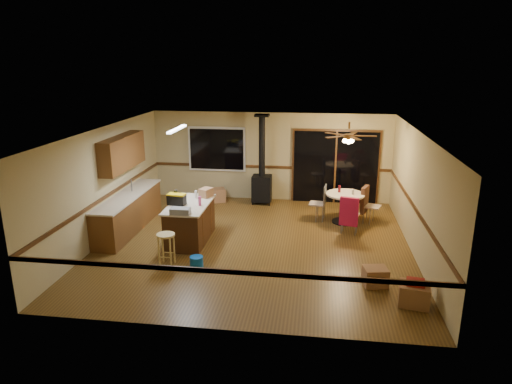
% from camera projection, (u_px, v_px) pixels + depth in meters
% --- Properties ---
extents(floor, '(7.00, 7.00, 0.00)m').
position_uv_depth(floor, '(254.00, 244.00, 10.48)').
color(floor, brown).
rests_on(floor, ground).
extents(ceiling, '(7.00, 7.00, 0.00)m').
position_uv_depth(ceiling, '(254.00, 131.00, 9.75)').
color(ceiling, silver).
rests_on(ceiling, ground).
extents(wall_back, '(7.00, 0.00, 7.00)m').
position_uv_depth(wall_back, '(270.00, 157.00, 13.44)').
color(wall_back, tan).
rests_on(wall_back, ground).
extents(wall_front, '(7.00, 0.00, 7.00)m').
position_uv_depth(wall_front, '(222.00, 254.00, 6.79)').
color(wall_front, tan).
rests_on(wall_front, ground).
extents(wall_left, '(0.00, 7.00, 7.00)m').
position_uv_depth(wall_left, '(105.00, 184.00, 10.56)').
color(wall_left, tan).
rests_on(wall_left, ground).
extents(wall_right, '(0.00, 7.00, 7.00)m').
position_uv_depth(wall_right, '(417.00, 195.00, 9.67)').
color(wall_right, tan).
rests_on(wall_right, ground).
extents(chair_rail, '(7.00, 7.00, 0.08)m').
position_uv_depth(chair_rail, '(254.00, 202.00, 10.20)').
color(chair_rail, '#422610').
rests_on(chair_rail, ground).
extents(window, '(1.72, 0.10, 1.32)m').
position_uv_depth(window, '(217.00, 149.00, 13.54)').
color(window, black).
rests_on(window, ground).
extents(sliding_door, '(2.52, 0.10, 2.10)m').
position_uv_depth(sliding_door, '(335.00, 167.00, 13.22)').
color(sliding_door, black).
rests_on(sliding_door, ground).
extents(lower_cabinets, '(0.60, 3.00, 0.86)m').
position_uv_depth(lower_cabinets, '(129.00, 213.00, 11.25)').
color(lower_cabinets, brown).
rests_on(lower_cabinets, ground).
extents(countertop, '(0.64, 3.04, 0.04)m').
position_uv_depth(countertop, '(127.00, 195.00, 11.12)').
color(countertop, beige).
rests_on(countertop, lower_cabinets).
extents(upper_cabinets, '(0.35, 2.00, 0.80)m').
position_uv_depth(upper_cabinets, '(122.00, 153.00, 11.04)').
color(upper_cabinets, brown).
rests_on(upper_cabinets, ground).
extents(kitchen_island, '(0.88, 1.68, 0.90)m').
position_uv_depth(kitchen_island, '(190.00, 222.00, 10.55)').
color(kitchen_island, '#3A1F0E').
rests_on(kitchen_island, ground).
extents(wood_stove, '(0.55, 0.50, 2.52)m').
position_uv_depth(wood_stove, '(262.00, 179.00, 13.20)').
color(wood_stove, black).
rests_on(wood_stove, ground).
extents(ceiling_fan, '(0.24, 0.24, 0.55)m').
position_uv_depth(ceiling_fan, '(349.00, 138.00, 11.22)').
color(ceiling_fan, brown).
rests_on(ceiling_fan, ceiling).
extents(fluorescent_strip, '(0.10, 1.20, 0.04)m').
position_uv_depth(fluorescent_strip, '(177.00, 129.00, 10.28)').
color(fluorescent_strip, white).
rests_on(fluorescent_strip, ceiling).
extents(toolbox_grey, '(0.43, 0.24, 0.13)m').
position_uv_depth(toolbox_grey, '(180.00, 211.00, 9.72)').
color(toolbox_grey, slate).
rests_on(toolbox_grey, kitchen_island).
extents(toolbox_black, '(0.42, 0.26, 0.22)m').
position_uv_depth(toolbox_black, '(177.00, 200.00, 10.33)').
color(toolbox_black, black).
rests_on(toolbox_black, kitchen_island).
extents(toolbox_yellow_lid, '(0.42, 0.26, 0.03)m').
position_uv_depth(toolbox_yellow_lid, '(176.00, 195.00, 10.29)').
color(toolbox_yellow_lid, gold).
rests_on(toolbox_yellow_lid, toolbox_black).
extents(box_on_island, '(0.33, 0.38, 0.21)m').
position_uv_depth(box_on_island, '(206.00, 193.00, 10.92)').
color(box_on_island, '#916340').
rests_on(box_on_island, kitchen_island).
extents(bottle_dark, '(0.10, 0.10, 0.30)m').
position_uv_depth(bottle_dark, '(176.00, 196.00, 10.46)').
color(bottle_dark, black).
rests_on(bottle_dark, kitchen_island).
extents(bottle_pink, '(0.07, 0.07, 0.21)m').
position_uv_depth(bottle_pink, '(200.00, 201.00, 10.27)').
color(bottle_pink, '#D84C8C').
rests_on(bottle_pink, kitchen_island).
extents(bottle_white, '(0.06, 0.06, 0.18)m').
position_uv_depth(bottle_white, '(196.00, 194.00, 10.81)').
color(bottle_white, white).
rests_on(bottle_white, kitchen_island).
extents(bar_stool, '(0.45, 0.45, 0.68)m').
position_uv_depth(bar_stool, '(167.00, 250.00, 9.31)').
color(bar_stool, tan).
rests_on(bar_stool, floor).
extents(blue_bucket, '(0.31, 0.31, 0.23)m').
position_uv_depth(blue_bucket, '(197.00, 262.00, 9.28)').
color(blue_bucket, blue).
rests_on(blue_bucket, floor).
extents(dining_table, '(0.99, 0.99, 0.78)m').
position_uv_depth(dining_table, '(345.00, 203.00, 11.69)').
color(dining_table, black).
rests_on(dining_table, ground).
extents(glass_red, '(0.08, 0.08, 0.18)m').
position_uv_depth(glass_red, '(339.00, 189.00, 11.71)').
color(glass_red, '#590C14').
rests_on(glass_red, dining_table).
extents(glass_cream, '(0.07, 0.07, 0.14)m').
position_uv_depth(glass_cream, '(353.00, 192.00, 11.53)').
color(glass_cream, beige).
rests_on(glass_cream, dining_table).
extents(chair_left, '(0.45, 0.45, 0.51)m').
position_uv_depth(chair_left, '(321.00, 199.00, 11.83)').
color(chair_left, tan).
rests_on(chair_left, ground).
extents(chair_near, '(0.52, 0.55, 0.70)m').
position_uv_depth(chair_near, '(349.00, 211.00, 10.83)').
color(chair_near, tan).
rests_on(chair_near, ground).
extents(chair_right, '(0.58, 0.56, 0.70)m').
position_uv_depth(chair_right, '(366.00, 200.00, 11.71)').
color(chair_right, tan).
rests_on(chair_right, ground).
extents(box_under_window, '(0.60, 0.55, 0.39)m').
position_uv_depth(box_under_window, '(217.00, 195.00, 13.52)').
color(box_under_window, '#916340').
rests_on(box_under_window, floor).
extents(box_corner_a, '(0.57, 0.51, 0.38)m').
position_uv_depth(box_corner_a, '(414.00, 295.00, 7.83)').
color(box_corner_a, '#916340').
rests_on(box_corner_a, floor).
extents(box_corner_b, '(0.49, 0.44, 0.35)m').
position_uv_depth(box_corner_b, '(375.00, 276.00, 8.52)').
color(box_corner_b, '#916340').
rests_on(box_corner_b, floor).
extents(box_small_red, '(0.34, 0.30, 0.08)m').
position_uv_depth(box_small_red, '(416.00, 282.00, 7.77)').
color(box_small_red, maroon).
rests_on(box_small_red, box_corner_a).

